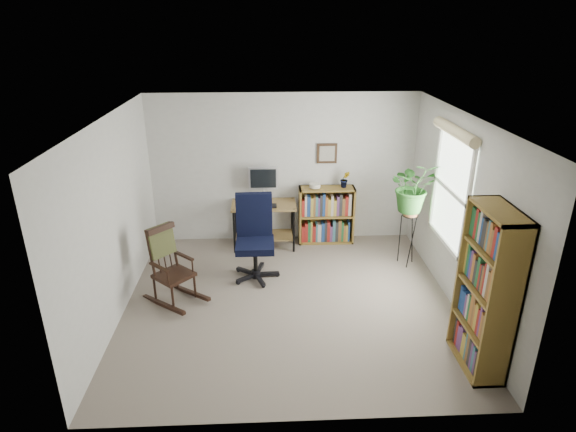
{
  "coord_description": "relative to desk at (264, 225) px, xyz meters",
  "views": [
    {
      "loc": [
        -0.27,
        -5.36,
        3.43
      ],
      "look_at": [
        0.0,
        0.4,
        1.05
      ],
      "focal_mm": 30.0,
      "sensor_mm": 36.0,
      "label": 1
    }
  ],
  "objects": [
    {
      "name": "wall_front",
      "position": [
        0.32,
        -3.7,
        0.84
      ],
      "size": [
        4.2,
        0.0,
        2.4
      ],
      "primitive_type": "cube",
      "color": "beige",
      "rests_on": "ground"
    },
    {
      "name": "potted_plant_small",
      "position": [
        1.29,
        0.13,
        0.63
      ],
      "size": [
        0.13,
        0.24,
        0.11
      ],
      "primitive_type": "imported",
      "color": "#255D20",
      "rests_on": "low_bookshelf"
    },
    {
      "name": "framed_picture",
      "position": [
        1.01,
        0.27,
        1.09
      ],
      "size": [
        0.32,
        0.04,
        0.32
      ],
      "primitive_type": null,
      "color": "black",
      "rests_on": "wall_back"
    },
    {
      "name": "monitor",
      "position": [
        0.0,
        0.14,
        0.64
      ],
      "size": [
        0.46,
        0.16,
        0.56
      ],
      "primitive_type": null,
      "color": "silver",
      "rests_on": "desk"
    },
    {
      "name": "ceiling",
      "position": [
        0.32,
        -1.7,
        2.04
      ],
      "size": [
        4.2,
        4.0,
        0.0
      ],
      "primitive_type": "cube",
      "color": "silver",
      "rests_on": "ground"
    },
    {
      "name": "window",
      "position": [
        2.38,
        -1.4,
        1.04
      ],
      "size": [
        0.12,
        1.2,
        1.5
      ],
      "primitive_type": null,
      "color": "white",
      "rests_on": "wall_right"
    },
    {
      "name": "spider_plant",
      "position": [
        2.12,
        -0.72,
        1.22
      ],
      "size": [
        1.69,
        1.88,
        1.46
      ],
      "primitive_type": "imported",
      "color": "#255D20",
      "rests_on": "plant_stand"
    },
    {
      "name": "wall_right",
      "position": [
        2.42,
        -1.7,
        0.84
      ],
      "size": [
        0.0,
        4.0,
        2.4
      ],
      "primitive_type": "cube",
      "color": "beige",
      "rests_on": "ground"
    },
    {
      "name": "plant_stand",
      "position": [
        2.12,
        -0.72,
        0.1
      ],
      "size": [
        0.3,
        0.3,
        0.92
      ],
      "primitive_type": null,
      "rotation": [
        0.0,
        0.0,
        0.19
      ],
      "color": "black",
      "rests_on": "floor"
    },
    {
      "name": "floor",
      "position": [
        0.32,
        -1.7,
        -0.36
      ],
      "size": [
        4.2,
        4.0,
        0.0
      ],
      "primitive_type": "cube",
      "color": "gray",
      "rests_on": "ground"
    },
    {
      "name": "low_bookshelf",
      "position": [
        1.01,
        0.12,
        0.11
      ],
      "size": [
        0.89,
        0.3,
        0.94
      ],
      "primitive_type": null,
      "color": "olive",
      "rests_on": "floor"
    },
    {
      "name": "desk",
      "position": [
        0.0,
        0.0,
        0.0
      ],
      "size": [
        1.01,
        0.55,
        0.73
      ],
      "primitive_type": null,
      "color": "olive",
      "rests_on": "floor"
    },
    {
      "name": "wall_back",
      "position": [
        0.32,
        0.3,
        0.84
      ],
      "size": [
        4.2,
        0.0,
        2.4
      ],
      "primitive_type": "cube",
      "color": "beige",
      "rests_on": "ground"
    },
    {
      "name": "tall_bookshelf",
      "position": [
        2.24,
        -2.98,
        0.53
      ],
      "size": [
        0.33,
        0.78,
        1.78
      ],
      "primitive_type": null,
      "color": "olive",
      "rests_on": "floor"
    },
    {
      "name": "wall_left",
      "position": [
        -1.78,
        -1.7,
        0.84
      ],
      "size": [
        0.0,
        4.0,
        2.4
      ],
      "primitive_type": "cube",
      "color": "beige",
      "rests_on": "ground"
    },
    {
      "name": "office_chair",
      "position": [
        -0.12,
        -1.03,
        0.24
      ],
      "size": [
        0.68,
        0.68,
        1.21
      ],
      "primitive_type": null,
      "rotation": [
        0.0,
        0.0,
        0.03
      ],
      "color": "black",
      "rests_on": "floor"
    },
    {
      "name": "rocking_chair",
      "position": [
        -1.16,
        -1.59,
        0.15
      ],
      "size": [
        1.01,
        0.99,
        1.03
      ],
      "primitive_type": null,
      "rotation": [
        0.0,
        0.0,
        0.83
      ],
      "color": "black",
      "rests_on": "floor"
    },
    {
      "name": "keyboard",
      "position": [
        0.0,
        -0.12,
        0.38
      ],
      "size": [
        0.4,
        0.15,
        0.02
      ],
      "primitive_type": "cube",
      "color": "black",
      "rests_on": "desk"
    }
  ]
}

